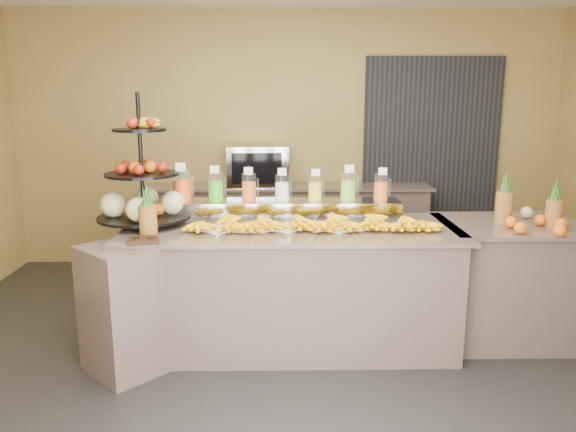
{
  "coord_description": "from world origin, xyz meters",
  "views": [
    {
      "loc": [
        -0.09,
        -3.77,
        1.91
      ],
      "look_at": [
        -0.03,
        0.3,
        1.02
      ],
      "focal_mm": 35.0,
      "sensor_mm": 36.0,
      "label": 1
    }
  ],
  "objects_px": {
    "banana_heap": "(312,221)",
    "fruit_stand": "(150,192)",
    "condiment_caddy": "(143,240)",
    "pitcher_tray": "(282,210)",
    "right_fruit_pile": "(531,218)",
    "oven_warmer": "(258,166)"
  },
  "relations": [
    {
      "from": "fruit_stand",
      "to": "oven_warmer",
      "type": "relative_size",
      "value": 1.52
    },
    {
      "from": "pitcher_tray",
      "to": "right_fruit_pile",
      "type": "relative_size",
      "value": 3.98
    },
    {
      "from": "oven_warmer",
      "to": "pitcher_tray",
      "type": "bearing_deg",
      "value": -84.15
    },
    {
      "from": "pitcher_tray",
      "to": "fruit_stand",
      "type": "relative_size",
      "value": 1.87
    },
    {
      "from": "fruit_stand",
      "to": "condiment_caddy",
      "type": "bearing_deg",
      "value": -102.33
    },
    {
      "from": "oven_warmer",
      "to": "condiment_caddy",
      "type": "bearing_deg",
      "value": -108.82
    },
    {
      "from": "fruit_stand",
      "to": "right_fruit_pile",
      "type": "height_order",
      "value": "fruit_stand"
    },
    {
      "from": "banana_heap",
      "to": "condiment_caddy",
      "type": "distance_m",
      "value": 1.2
    },
    {
      "from": "right_fruit_pile",
      "to": "condiment_caddy",
      "type": "bearing_deg",
      "value": -172.5
    },
    {
      "from": "fruit_stand",
      "to": "pitcher_tray",
      "type": "bearing_deg",
      "value": -10.83
    },
    {
      "from": "banana_heap",
      "to": "condiment_caddy",
      "type": "relative_size",
      "value": 9.4
    },
    {
      "from": "fruit_stand",
      "to": "right_fruit_pile",
      "type": "xyz_separation_m",
      "value": [
        2.85,
        -0.18,
        -0.17
      ]
    },
    {
      "from": "condiment_caddy",
      "to": "banana_heap",
      "type": "bearing_deg",
      "value": 16.07
    },
    {
      "from": "banana_heap",
      "to": "fruit_stand",
      "type": "distance_m",
      "value": 1.25
    },
    {
      "from": "right_fruit_pile",
      "to": "oven_warmer",
      "type": "relative_size",
      "value": 0.72
    },
    {
      "from": "pitcher_tray",
      "to": "condiment_caddy",
      "type": "bearing_deg",
      "value": -143.13
    },
    {
      "from": "pitcher_tray",
      "to": "right_fruit_pile",
      "type": "bearing_deg",
      "value": -10.31
    },
    {
      "from": "pitcher_tray",
      "to": "oven_warmer",
      "type": "bearing_deg",
      "value": 98.66
    },
    {
      "from": "banana_heap",
      "to": "fruit_stand",
      "type": "height_order",
      "value": "fruit_stand"
    },
    {
      "from": "right_fruit_pile",
      "to": "fruit_stand",
      "type": "bearing_deg",
      "value": 176.37
    },
    {
      "from": "fruit_stand",
      "to": "right_fruit_pile",
      "type": "relative_size",
      "value": 2.13
    },
    {
      "from": "condiment_caddy",
      "to": "pitcher_tray",
      "type": "bearing_deg",
      "value": 36.87
    }
  ]
}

